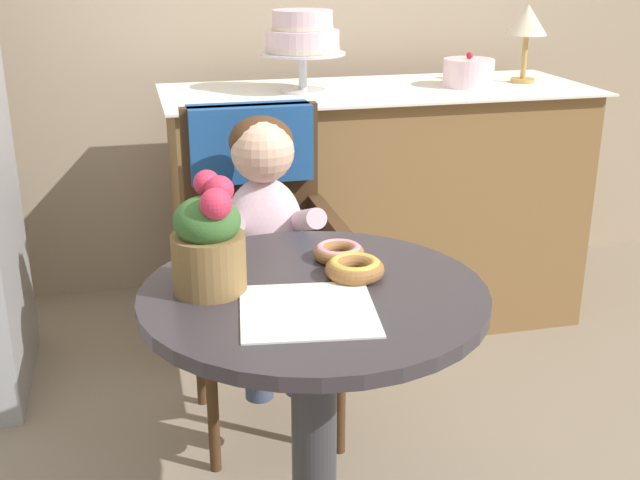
{
  "coord_description": "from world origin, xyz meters",
  "views": [
    {
      "loc": [
        -0.34,
        -1.46,
        1.38
      ],
      "look_at": [
        0.05,
        0.15,
        0.77
      ],
      "focal_mm": 44.74,
      "sensor_mm": 36.0,
      "label": 1
    }
  ],
  "objects_px": {
    "seated_child": "(266,223)",
    "round_layer_cake": "(468,73)",
    "donut_mid": "(339,251)",
    "tiered_cake_stand": "(303,38)",
    "flower_vase": "(208,239)",
    "donut_front": "(355,268)",
    "table_lamp": "(527,23)",
    "wicker_chair": "(257,218)",
    "cafe_table": "(314,380)"
  },
  "relations": [
    {
      "from": "cafe_table",
      "to": "seated_child",
      "type": "distance_m",
      "value": 0.59
    },
    {
      "from": "cafe_table",
      "to": "seated_child",
      "type": "relative_size",
      "value": 0.99
    },
    {
      "from": "seated_child",
      "to": "tiered_cake_stand",
      "type": "relative_size",
      "value": 2.42
    },
    {
      "from": "flower_vase",
      "to": "table_lamp",
      "type": "distance_m",
      "value": 1.86
    },
    {
      "from": "donut_mid",
      "to": "round_layer_cake",
      "type": "distance_m",
      "value": 1.39
    },
    {
      "from": "round_layer_cake",
      "to": "table_lamp",
      "type": "xyz_separation_m",
      "value": [
        0.24,
        0.04,
        0.17
      ]
    },
    {
      "from": "table_lamp",
      "to": "cafe_table",
      "type": "bearing_deg",
      "value": -130.6
    },
    {
      "from": "seated_child",
      "to": "donut_front",
      "type": "xyz_separation_m",
      "value": [
        0.1,
        -0.52,
        0.06
      ]
    },
    {
      "from": "seated_child",
      "to": "table_lamp",
      "type": "bearing_deg",
      "value": 33.7
    },
    {
      "from": "seated_child",
      "to": "flower_vase",
      "type": "distance_m",
      "value": 0.58
    },
    {
      "from": "seated_child",
      "to": "table_lamp",
      "type": "distance_m",
      "value": 1.42
    },
    {
      "from": "wicker_chair",
      "to": "tiered_cake_stand",
      "type": "distance_m",
      "value": 0.78
    },
    {
      "from": "seated_child",
      "to": "round_layer_cake",
      "type": "bearing_deg",
      "value": 38.83
    },
    {
      "from": "donut_front",
      "to": "donut_mid",
      "type": "xyz_separation_m",
      "value": [
        -0.01,
        0.11,
        -0.0
      ]
    },
    {
      "from": "tiered_cake_stand",
      "to": "table_lamp",
      "type": "bearing_deg",
      "value": 0.72
    },
    {
      "from": "seated_child",
      "to": "round_layer_cake",
      "type": "height_order",
      "value": "round_layer_cake"
    },
    {
      "from": "tiered_cake_stand",
      "to": "round_layer_cake",
      "type": "distance_m",
      "value": 0.63
    },
    {
      "from": "tiered_cake_stand",
      "to": "cafe_table",
      "type": "bearing_deg",
      "value": -101.71
    },
    {
      "from": "seated_child",
      "to": "tiered_cake_stand",
      "type": "distance_m",
      "value": 0.89
    },
    {
      "from": "round_layer_cake",
      "to": "table_lamp",
      "type": "distance_m",
      "value": 0.29
    },
    {
      "from": "flower_vase",
      "to": "tiered_cake_stand",
      "type": "distance_m",
      "value": 1.37
    },
    {
      "from": "wicker_chair",
      "to": "round_layer_cake",
      "type": "bearing_deg",
      "value": 38.05
    },
    {
      "from": "cafe_table",
      "to": "flower_vase",
      "type": "height_order",
      "value": "flower_vase"
    },
    {
      "from": "seated_child",
      "to": "cafe_table",
      "type": "bearing_deg",
      "value": -89.95
    },
    {
      "from": "donut_front",
      "to": "flower_vase",
      "type": "height_order",
      "value": "flower_vase"
    },
    {
      "from": "donut_mid",
      "to": "table_lamp",
      "type": "bearing_deg",
      "value": 48.41
    },
    {
      "from": "donut_mid",
      "to": "round_layer_cake",
      "type": "xyz_separation_m",
      "value": [
        0.79,
        1.12,
        0.21
      ]
    },
    {
      "from": "flower_vase",
      "to": "wicker_chair",
      "type": "bearing_deg",
      "value": 73.05
    },
    {
      "from": "seated_child",
      "to": "flower_vase",
      "type": "relative_size",
      "value": 2.99
    },
    {
      "from": "wicker_chair",
      "to": "flower_vase",
      "type": "height_order",
      "value": "flower_vase"
    },
    {
      "from": "cafe_table",
      "to": "donut_mid",
      "type": "relative_size",
      "value": 6.25
    },
    {
      "from": "cafe_table",
      "to": "seated_child",
      "type": "height_order",
      "value": "seated_child"
    },
    {
      "from": "donut_front",
      "to": "table_lamp",
      "type": "height_order",
      "value": "table_lamp"
    },
    {
      "from": "seated_child",
      "to": "wicker_chair",
      "type": "bearing_deg",
      "value": 90.0
    },
    {
      "from": "seated_child",
      "to": "tiered_cake_stand",
      "type": "bearing_deg",
      "value": 69.93
    },
    {
      "from": "seated_child",
      "to": "donut_mid",
      "type": "distance_m",
      "value": 0.43
    },
    {
      "from": "donut_mid",
      "to": "cafe_table",
      "type": "bearing_deg",
      "value": -121.89
    },
    {
      "from": "donut_front",
      "to": "tiered_cake_stand",
      "type": "bearing_deg",
      "value": 82.28
    },
    {
      "from": "donut_front",
      "to": "table_lamp",
      "type": "relative_size",
      "value": 0.44
    },
    {
      "from": "wicker_chair",
      "to": "table_lamp",
      "type": "distance_m",
      "value": 1.36
    },
    {
      "from": "tiered_cake_stand",
      "to": "table_lamp",
      "type": "height_order",
      "value": "table_lamp"
    },
    {
      "from": "donut_front",
      "to": "tiered_cake_stand",
      "type": "distance_m",
      "value": 1.32
    },
    {
      "from": "donut_mid",
      "to": "flower_vase",
      "type": "relative_size",
      "value": 0.47
    },
    {
      "from": "cafe_table",
      "to": "tiered_cake_stand",
      "type": "bearing_deg",
      "value": 78.29
    },
    {
      "from": "cafe_table",
      "to": "donut_mid",
      "type": "height_order",
      "value": "donut_mid"
    },
    {
      "from": "flower_vase",
      "to": "round_layer_cake",
      "type": "distance_m",
      "value": 1.65
    },
    {
      "from": "wicker_chair",
      "to": "tiered_cake_stand",
      "type": "relative_size",
      "value": 3.18
    },
    {
      "from": "donut_mid",
      "to": "table_lamp",
      "type": "relative_size",
      "value": 0.4
    },
    {
      "from": "donut_front",
      "to": "donut_mid",
      "type": "height_order",
      "value": "donut_front"
    },
    {
      "from": "wicker_chair",
      "to": "seated_child",
      "type": "distance_m",
      "value": 0.16
    }
  ]
}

